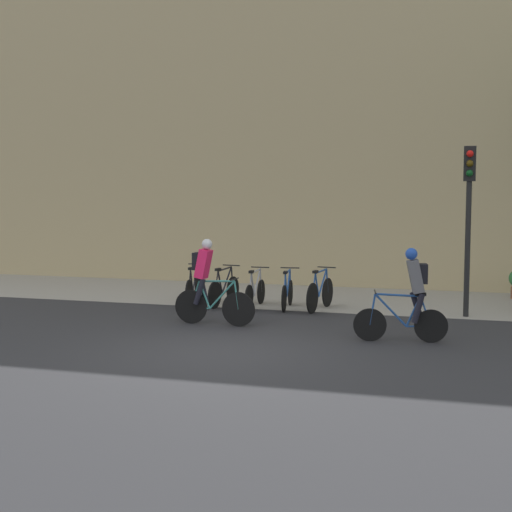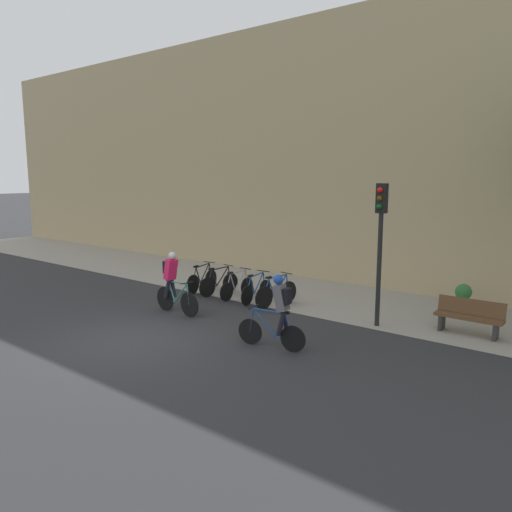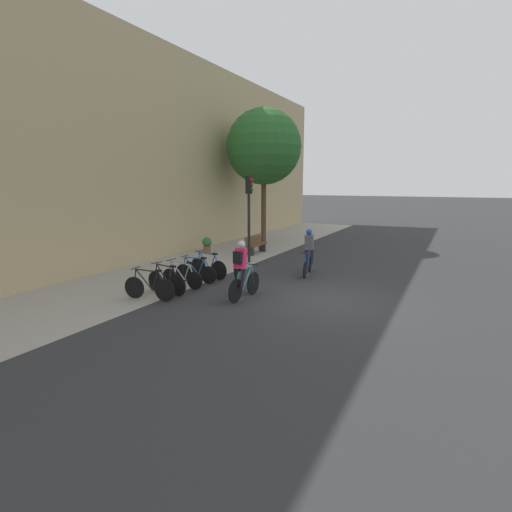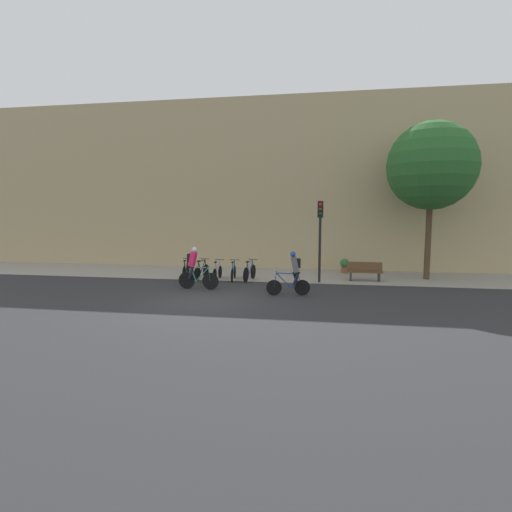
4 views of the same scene
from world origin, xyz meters
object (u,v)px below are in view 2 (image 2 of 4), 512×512
Objects in this scene: traffic_light_pole at (380,229)px; potted_plant at (463,295)px; parked_bike_3 at (256,290)px; bench at (469,316)px; parked_bike_2 at (237,287)px; cyclist_pink at (173,281)px; parked_bike_0 at (202,280)px; cyclist_grey at (279,310)px; parked_bike_4 at (276,293)px; parked_bike_1 at (219,283)px.

traffic_light_pole is 4.00m from potted_plant.
parked_bike_3 is 1.00× the size of bench.
parked_bike_3 is at bearing -149.72° from potted_plant.
traffic_light_pole is at bearing 0.42° from parked_bike_2.
parked_bike_0 is at bearing 117.10° from cyclist_pink.
cyclist_grey reaches higher than bench.
cyclist_pink is at bearing 171.89° from cyclist_grey.
cyclist_grey is 6.31m from parked_bike_0.
cyclist_grey is 1.08× the size of bench.
traffic_light_pole is at bearing 0.60° from parked_bike_4.
cyclist_grey is at bearing -110.14° from potted_plant.
traffic_light_pole is 2.32× the size of bench.
parked_bike_3 is 0.94× the size of parked_bike_4.
parked_bike_0 is 0.79m from parked_bike_1.
parked_bike_3 is at bearing 135.34° from cyclist_grey.
parked_bike_2 is at bearing -0.09° from parked_bike_1.
parked_bike_3 is 6.26m from bench.
parked_bike_3 is 4.65m from traffic_light_pole.
parked_bike_4 reaches higher than parked_bike_3.
bench is (7.00, 0.80, 0.09)m from parked_bike_2.
cyclist_grey is at bearing -53.01° from parked_bike_4.
cyclist_pink reaches higher than parked_bike_4.
cyclist_grey is 3.88m from parked_bike_4.
cyclist_pink is 2.82m from parked_bike_0.
cyclist_grey reaches higher than parked_bike_3.
cyclist_pink is at bearing -79.23° from parked_bike_1.
parked_bike_1 is 1.02× the size of parked_bike_3.
parked_bike_4 is (2.39, 0.00, 0.02)m from parked_bike_1.
parked_bike_2 is 0.80m from parked_bike_3.
parked_bike_1 is 7.84m from bench.
parked_bike_4 is at bearing -145.60° from potted_plant.
potted_plant is (6.51, 5.61, -0.51)m from cyclist_pink.
parked_bike_2 is 0.94× the size of parked_bike_4.
parked_bike_4 is 0.46× the size of traffic_light_pole.
cyclist_grey is 0.46× the size of traffic_light_pole.
parked_bike_1 reaches higher than parked_bike_2.
parked_bike_0 is at bearing -157.97° from potted_plant.
parked_bike_3 is 0.79m from parked_bike_4.
parked_bike_3 is at bearing -179.51° from traffic_light_pole.
parked_bike_4 is at bearing 0.01° from parked_bike_0.
cyclist_pink is 6.01m from traffic_light_pole.
parked_bike_1 is at bearing 179.91° from parked_bike_2.
traffic_light_pole is at bearing 0.31° from parked_bike_0.
traffic_light_pole reaches higher than parked_bike_3.
parked_bike_0 is 0.45× the size of traffic_light_pole.
potted_plant is at bearing 26.97° from parked_bike_2.
bench is (3.10, 3.87, -0.48)m from cyclist_grey.
parked_bike_0 is at bearing 179.97° from parked_bike_2.
cyclist_grey reaches higher than parked_bike_1.
traffic_light_pole is (3.29, 0.03, 2.19)m from parked_bike_4.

